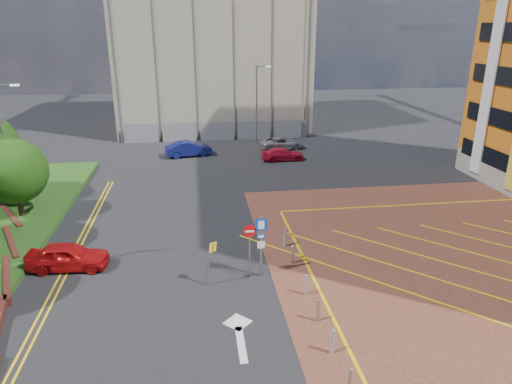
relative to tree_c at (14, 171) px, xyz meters
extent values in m
plane|color=black|center=(13.50, -10.00, -3.19)|extent=(140.00, 140.00, 0.00)
cube|color=maroon|center=(1.90, -8.00, -2.99)|extent=(1.86, 4.43, 0.40)
cube|color=maroon|center=(0.70, -4.00, -2.99)|extent=(2.29, 4.27, 0.40)
cube|color=maroon|center=(-0.70, 0.00, -2.99)|extent=(2.69, 4.06, 0.40)
cylinder|color=#3D2B1C|center=(0.00, 0.00, -1.99)|extent=(0.36, 0.36, 1.80)
sphere|color=#17390C|center=(0.00, 0.00, 0.01)|extent=(4.00, 4.00, 4.00)
cylinder|color=#9EA0A8|center=(-1.00, 2.00, 1.11)|extent=(0.16, 0.16, 8.00)
cylinder|color=#9EA0A8|center=(-0.40, 2.00, 4.99)|extent=(1.20, 0.10, 0.10)
cube|color=silver|center=(0.20, 2.00, 4.96)|extent=(0.50, 0.15, 0.12)
cylinder|color=#9EA0A8|center=(17.50, 18.00, 0.81)|extent=(0.16, 0.16, 8.00)
cylinder|color=#9EA0A8|center=(18.10, 18.00, 4.69)|extent=(1.20, 0.10, 0.10)
cube|color=silver|center=(18.70, 18.00, 4.66)|extent=(0.50, 0.15, 0.12)
cylinder|color=#9EA0A8|center=(14.00, -9.00, -1.59)|extent=(0.10, 0.10, 3.20)
cube|color=#093BAE|center=(14.00, -9.03, -0.44)|extent=(0.60, 0.04, 0.60)
cube|color=white|center=(14.00, -9.06, -0.44)|extent=(0.30, 0.02, 0.42)
cube|color=#093BAE|center=(14.00, -9.03, -1.04)|extent=(0.40, 0.04, 0.25)
cube|color=white|center=(14.00, -9.06, -1.04)|extent=(0.28, 0.02, 0.14)
cube|color=white|center=(14.00, -9.03, -1.49)|extent=(0.35, 0.04, 0.35)
cylinder|color=#9EA0A8|center=(13.45, -9.00, -1.84)|extent=(0.08, 0.08, 2.70)
cylinder|color=red|center=(13.45, -9.03, -0.74)|extent=(0.64, 0.04, 0.64)
cube|color=white|center=(13.45, -9.06, -0.74)|extent=(0.44, 0.02, 0.10)
cylinder|color=#9EA0A8|center=(11.46, -9.53, -2.09)|extent=(0.49, 0.08, 2.18)
cube|color=yellow|center=(11.68, -9.56, -1.19)|extent=(0.40, 0.40, 0.53)
cylinder|color=#9EA0A8|center=(15.80, -17.00, -2.72)|extent=(0.14, 0.14, 0.90)
cylinder|color=black|center=(15.80, -15.00, -2.72)|extent=(0.14, 0.14, 0.90)
cylinder|color=#9EA0A8|center=(15.80, -13.00, -2.72)|extent=(0.14, 0.14, 0.90)
cylinder|color=black|center=(15.80, -11.00, -2.72)|extent=(0.14, 0.14, 0.90)
cylinder|color=#9EA0A8|center=(15.80, -8.00, -2.72)|extent=(0.14, 0.14, 0.90)
cylinder|color=black|center=(15.80, -6.00, -2.72)|extent=(0.14, 0.14, 0.90)
cube|color=#B0A690|center=(13.50, 30.00, 7.81)|extent=(21.20, 19.20, 22.00)
cube|color=gray|center=(14.50, 20.00, -2.19)|extent=(21.60, 0.06, 2.00)
imported|color=red|center=(4.50, -6.97, -2.51)|extent=(4.09, 1.88, 1.36)
imported|color=navy|center=(10.46, 13.91, -2.48)|extent=(4.54, 2.33, 1.43)
imported|color=red|center=(18.99, 11.30, -2.62)|extent=(3.99, 1.75, 1.14)
imported|color=#A6A5AC|center=(19.70, 15.44, -2.59)|extent=(4.52, 2.45, 1.20)
camera|label=1|loc=(11.10, -28.46, 8.28)|focal=32.00mm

